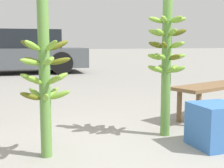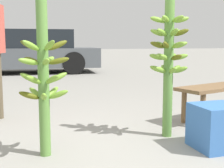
# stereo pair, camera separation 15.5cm
# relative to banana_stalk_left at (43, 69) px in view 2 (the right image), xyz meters

# --- Properties ---
(ground_plane) EXTENTS (80.00, 80.00, 0.00)m
(ground_plane) POSITION_rel_banana_stalk_left_xyz_m (0.64, -0.28, -0.74)
(ground_plane) COLOR gray
(banana_stalk_left) EXTENTS (0.43, 0.43, 1.49)m
(banana_stalk_left) POSITION_rel_banana_stalk_left_xyz_m (0.00, 0.00, 0.00)
(banana_stalk_left) COLOR #5B8C3D
(banana_stalk_left) RESTS_ON ground_plane
(banana_stalk_center) EXTENTS (0.39, 0.39, 1.53)m
(banana_stalk_center) POSITION_rel_banana_stalk_left_xyz_m (1.24, 0.20, 0.10)
(banana_stalk_center) COLOR #5B8C3D
(banana_stalk_center) RESTS_ON ground_plane
(parked_car) EXTENTS (4.43, 2.04, 1.33)m
(parked_car) POSITION_rel_banana_stalk_left_xyz_m (0.15, 7.53, -0.09)
(parked_car) COLOR #4C5156
(parked_car) RESTS_ON ground_plane
(produce_crate) EXTENTS (0.40, 0.40, 0.40)m
(produce_crate) POSITION_rel_banana_stalk_left_xyz_m (1.50, -0.27, -0.54)
(produce_crate) COLOR #386BB2
(produce_crate) RESTS_ON ground_plane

